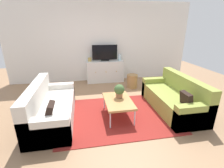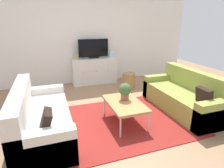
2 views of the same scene
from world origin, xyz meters
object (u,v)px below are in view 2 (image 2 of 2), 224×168
object	(u,v)px
couch_left_side	(38,120)
coffee_table	(125,104)
couch_right_side	(185,97)
mantel_clock	(76,57)
potted_plant	(125,91)
tv_console	(94,71)
wicker_basket	(129,81)
flat_screen_tv	(93,49)
glass_vase	(111,54)

from	to	relation	value
couch_left_side	coffee_table	xyz separation A→B (m)	(1.46, -0.09, 0.10)
couch_right_side	mantel_clock	bearing A→B (deg)	128.27
couch_right_side	potted_plant	world-z (taller)	couch_right_side
couch_right_side	tv_console	xyz separation A→B (m)	(-1.35, 2.37, 0.10)
coffee_table	tv_console	distance (m)	2.47
potted_plant	tv_console	distance (m)	2.36
mantel_clock	wicker_basket	distance (m)	1.63
coffee_table	wicker_basket	bearing A→B (deg)	63.58
couch_right_side	wicker_basket	bearing A→B (deg)	109.81
coffee_table	potted_plant	bearing A→B (deg)	66.86
coffee_table	wicker_basket	distance (m)	1.89
tv_console	mantel_clock	bearing A→B (deg)	180.00
wicker_basket	couch_left_side	bearing A→B (deg)	-145.22
tv_console	coffee_table	bearing A→B (deg)	-91.55
tv_console	wicker_basket	size ratio (longest dim) A/B	2.99
potted_plant	flat_screen_tv	bearing A→B (deg)	89.59
couch_left_side	wicker_basket	world-z (taller)	couch_left_side
couch_left_side	flat_screen_tv	size ratio (longest dim) A/B	2.13
potted_plant	mantel_clock	xyz separation A→B (m)	(-0.51, 2.35, 0.24)
wicker_basket	mantel_clock	bearing A→B (deg)	148.97
tv_console	flat_screen_tv	size ratio (longest dim) A/B	1.49
couch_right_side	couch_left_side	bearing A→B (deg)	180.00
potted_plant	glass_vase	world-z (taller)	glass_vase
potted_plant	glass_vase	distance (m)	2.43
coffee_table	flat_screen_tv	distance (m)	2.57
flat_screen_tv	wicker_basket	world-z (taller)	flat_screen_tv
glass_vase	wicker_basket	size ratio (longest dim) A/B	0.48
wicker_basket	tv_console	bearing A→B (deg)	134.62
couch_left_side	glass_vase	distance (m)	3.19
potted_plant	tv_console	xyz separation A→B (m)	(0.02, 2.35, -0.20)
coffee_table	flat_screen_tv	size ratio (longest dim) A/B	1.07
tv_console	flat_screen_tv	bearing A→B (deg)	90.00
coffee_table	glass_vase	world-z (taller)	glass_vase
couch_left_side	couch_right_side	size ratio (longest dim) A/B	1.00
couch_left_side	mantel_clock	bearing A→B (deg)	67.29
tv_console	mantel_clock	distance (m)	0.69
couch_left_side	mantel_clock	world-z (taller)	mantel_clock
glass_vase	mantel_clock	size ratio (longest dim) A/B	1.61
tv_console	wicker_basket	distance (m)	1.11
glass_vase	mantel_clock	distance (m)	1.06
couch_left_side	glass_vase	bearing A→B (deg)	49.19
coffee_table	tv_console	bearing A→B (deg)	88.45
potted_plant	tv_console	bearing A→B (deg)	89.58
couch_left_side	coffee_table	distance (m)	1.46
couch_left_side	flat_screen_tv	bearing A→B (deg)	57.56
couch_left_side	coffee_table	bearing A→B (deg)	-3.70
glass_vase	mantel_clock	xyz separation A→B (m)	(-1.06, 0.00, -0.04)
coffee_table	mantel_clock	distance (m)	2.55
coffee_table	glass_vase	bearing A→B (deg)	76.45
couch_left_side	tv_console	world-z (taller)	couch_left_side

